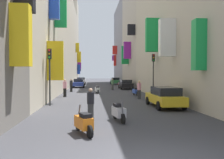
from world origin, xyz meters
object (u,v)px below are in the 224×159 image
object	(u,v)px
scooter_white	(97,89)
traffic_light_far_corner	(153,68)
parked_car_black	(126,84)
scooter_orange	(84,122)
pedestrian_far_away	(91,103)
parked_car_green	(115,81)
scooter_silver	(119,112)
scooter_red	(120,84)
pedestrian_near_left	(65,88)
pedestrian_crossing	(139,90)
pedestrian_near_right	(113,84)
parked_car_silver	(81,81)
traffic_light_near_corner	(50,67)
parked_car_blue	(79,83)
parked_car_yellow	(165,97)
pedestrian_mid_street	(71,85)
scooter_blue	(136,91)

from	to	relation	value
scooter_white	traffic_light_far_corner	xyz separation A→B (m)	(5.44, -4.78, 2.46)
parked_car_black	scooter_orange	size ratio (longest dim) A/B	2.44
parked_car_black	pedestrian_far_away	distance (m)	22.93
scooter_white	pedestrian_far_away	bearing A→B (deg)	-92.89
parked_car_green	scooter_silver	size ratio (longest dim) A/B	2.36
scooter_red	scooter_orange	xyz separation A→B (m)	(-5.49, -32.62, -0.00)
scooter_orange	pedestrian_near_left	world-z (taller)	pedestrian_near_left
pedestrian_crossing	pedestrian_near_right	xyz separation A→B (m)	(-1.35, 12.06, -0.05)
parked_car_green	scooter_silver	world-z (taller)	parked_car_green
parked_car_silver	traffic_light_near_corner	world-z (taller)	traffic_light_near_corner
pedestrian_near_right	traffic_light_near_corner	xyz separation A→B (m)	(-6.11, -15.88, 2.04)
parked_car_blue	scooter_orange	xyz separation A→B (m)	(1.78, -30.30, -0.30)
pedestrian_crossing	traffic_light_near_corner	world-z (taller)	traffic_light_near_corner
pedestrian_crossing	pedestrian_near_left	world-z (taller)	pedestrian_near_left
parked_car_yellow	traffic_light_near_corner	distance (m)	8.55
parked_car_silver	pedestrian_near_right	xyz separation A→B (m)	(5.17, -15.57, 0.01)
parked_car_green	pedestrian_mid_street	size ratio (longest dim) A/B	2.63
parked_car_yellow	pedestrian_mid_street	bearing A→B (deg)	118.43
pedestrian_near_right	pedestrian_far_away	size ratio (longest dim) A/B	1.02
traffic_light_near_corner	pedestrian_far_away	bearing A→B (deg)	-59.25
parked_car_green	scooter_blue	bearing A→B (deg)	-91.09
pedestrian_crossing	parked_car_yellow	bearing A→B (deg)	-82.80
parked_car_yellow	scooter_red	size ratio (longest dim) A/B	2.22
pedestrian_near_right	pedestrian_mid_street	size ratio (longest dim) A/B	0.97
parked_car_blue	parked_car_silver	size ratio (longest dim) A/B	1.02
scooter_white	pedestrian_crossing	size ratio (longest dim) A/B	1.15
traffic_light_far_corner	pedestrian_mid_street	bearing A→B (deg)	139.96
scooter_blue	traffic_light_near_corner	size ratio (longest dim) A/B	0.47
parked_car_blue	pedestrian_crossing	distance (m)	19.37
parked_car_black	traffic_light_near_corner	distance (m)	19.27
pedestrian_near_left	parked_car_green	bearing A→B (deg)	73.30
pedestrian_far_away	pedestrian_near_right	bearing A→B (deg)	81.50
scooter_white	traffic_light_near_corner	bearing A→B (deg)	-110.48
parked_car_black	pedestrian_crossing	bearing A→B (deg)	-93.34
scooter_white	pedestrian_near_left	bearing A→B (deg)	-131.65
parked_car_yellow	traffic_light_near_corner	world-z (taller)	traffic_light_near_corner
traffic_light_near_corner	pedestrian_mid_street	bearing A→B (deg)	87.75
scooter_orange	parked_car_blue	bearing A→B (deg)	93.36
parked_car_black	scooter_red	bearing A→B (deg)	90.25
traffic_light_far_corner	scooter_red	bearing A→B (deg)	92.92
parked_car_black	pedestrian_mid_street	bearing A→B (deg)	-148.61
parked_car_silver	pedestrian_crossing	size ratio (longest dim) A/B	2.50
scooter_red	pedestrian_near_left	size ratio (longest dim) A/B	1.09
pedestrian_near_right	pedestrian_far_away	xyz separation A→B (m)	(-3.12, -20.90, -0.02)
scooter_blue	scooter_white	bearing A→B (deg)	143.88
pedestrian_far_away	traffic_light_far_corner	distance (m)	12.19
parked_car_black	scooter_silver	distance (m)	23.49
parked_car_yellow	pedestrian_crossing	distance (m)	5.42
scooter_silver	pedestrian_crossing	bearing A→B (deg)	72.35
traffic_light_far_corner	pedestrian_crossing	bearing A→B (deg)	-140.31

